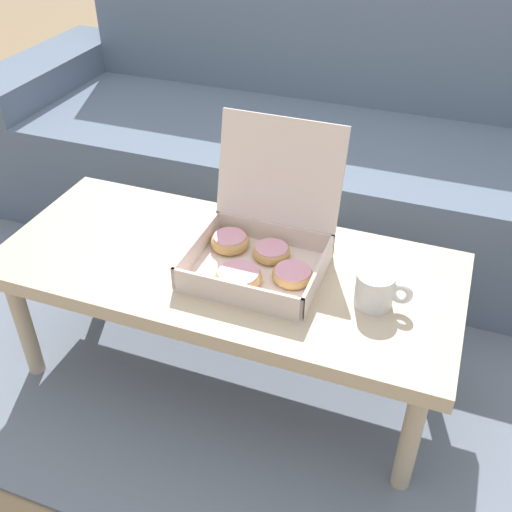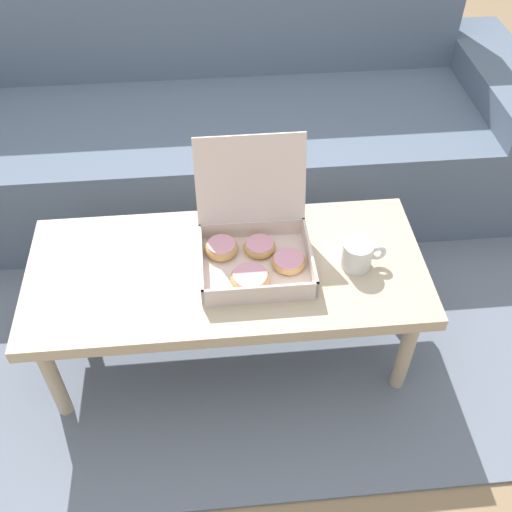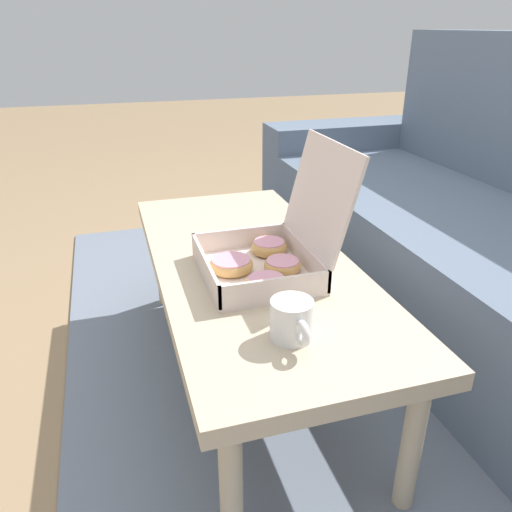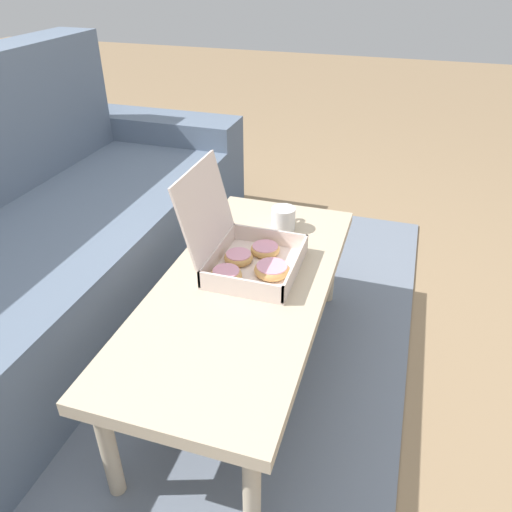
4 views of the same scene
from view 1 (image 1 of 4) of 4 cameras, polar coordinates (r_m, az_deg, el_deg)
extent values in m
plane|color=#937756|center=(1.77, -1.64, -9.46)|extent=(12.00, 12.00, 0.00)
cube|color=slate|center=(1.97, 1.60, -3.50)|extent=(2.58, 1.79, 0.01)
cube|color=slate|center=(2.15, 4.89, 6.37)|extent=(1.98, 0.63, 0.40)
cube|color=slate|center=(2.40, 8.14, 16.48)|extent=(1.98, 0.20, 0.93)
cube|color=slate|center=(2.68, -18.37, 12.32)|extent=(0.24, 0.83, 0.52)
cube|color=#C6B293|center=(1.48, -2.84, -1.22)|extent=(1.14, 0.50, 0.04)
cylinder|color=#C6B293|center=(1.72, -21.17, -6.28)|extent=(0.04, 0.04, 0.35)
cylinder|color=#C6B293|center=(1.41, 14.47, -16.47)|extent=(0.04, 0.04, 0.35)
cylinder|color=#C6B293|center=(1.94, -14.43, 0.67)|extent=(0.04, 0.04, 0.35)
cylinder|color=#C6B293|center=(1.67, 16.44, -6.46)|extent=(0.04, 0.04, 0.35)
cube|color=silver|center=(1.43, 0.00, -1.49)|extent=(0.31, 0.26, 0.01)
cube|color=silver|center=(1.32, -1.94, -3.55)|extent=(0.31, 0.01, 0.06)
cube|color=silver|center=(1.51, 1.69, 2.25)|extent=(0.31, 0.01, 0.06)
cube|color=silver|center=(1.46, -5.60, 0.79)|extent=(0.01, 0.26, 0.06)
cube|color=silver|center=(1.38, 5.95, -1.78)|extent=(0.01, 0.26, 0.06)
cube|color=silver|center=(1.46, 2.27, 8.05)|extent=(0.31, 0.07, 0.26)
torus|color=tan|center=(1.39, 3.51, -1.79)|extent=(0.10, 0.10, 0.03)
cylinder|color=pink|center=(1.39, 3.52, -1.53)|extent=(0.08, 0.08, 0.01)
torus|color=tan|center=(1.38, -1.68, -2.03)|extent=(0.11, 0.11, 0.03)
cylinder|color=pink|center=(1.38, -1.69, -1.72)|extent=(0.10, 0.10, 0.01)
torus|color=tan|center=(1.49, -2.50, 1.36)|extent=(0.10, 0.10, 0.03)
cylinder|color=pink|center=(1.49, -2.51, 1.69)|extent=(0.08, 0.08, 0.02)
torus|color=tan|center=(1.46, 1.48, 0.38)|extent=(0.09, 0.09, 0.03)
cylinder|color=pink|center=(1.46, 1.48, 0.65)|extent=(0.08, 0.08, 0.01)
cylinder|color=white|center=(1.35, 11.22, -3.12)|extent=(0.09, 0.09, 0.08)
torus|color=white|center=(1.34, 13.66, -3.51)|extent=(0.05, 0.02, 0.05)
camera|label=2|loc=(0.63, -106.11, 32.68)|focal=42.00mm
camera|label=3|loc=(1.04, 57.77, 0.98)|focal=35.00mm
camera|label=4|loc=(1.78, -53.43, 23.22)|focal=35.00mm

